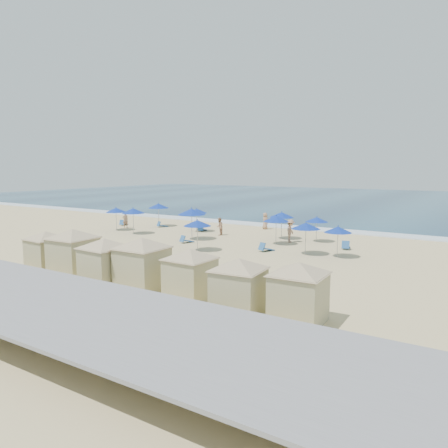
{
  "coord_description": "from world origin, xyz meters",
  "views": [
    {
      "loc": [
        19.62,
        -24.67,
        6.08
      ],
      "look_at": [
        1.69,
        3.0,
        1.73
      ],
      "focal_mm": 35.0,
      "sensor_mm": 36.0,
      "label": 1
    }
  ],
  "objects_px": {
    "umbrella_0": "(158,206)",
    "umbrella_2": "(133,211)",
    "cabana_2": "(105,256)",
    "cabana_5": "(239,279)",
    "trash_bin": "(137,257)",
    "beachgoer_3": "(265,221)",
    "umbrella_1": "(116,210)",
    "umbrella_10": "(306,226)",
    "beachgoer_0": "(125,220)",
    "cabana_4": "(190,267)",
    "umbrella_8": "(317,219)",
    "umbrella_9": "(338,230)",
    "umbrella_4": "(192,212)",
    "beachgoer_2": "(290,231)",
    "cabana_0": "(46,246)",
    "cabana_6": "(299,285)",
    "cabana_3": "(142,257)",
    "umbrella_7": "(276,219)",
    "umbrella_6": "(282,215)",
    "umbrella_3": "(197,211)",
    "beachgoer_1": "(219,226)",
    "cabana_1": "(73,246)",
    "umbrella_5": "(197,223)"
  },
  "relations": [
    {
      "from": "cabana_2",
      "to": "umbrella_1",
      "type": "bearing_deg",
      "value": 135.12
    },
    {
      "from": "cabana_3",
      "to": "umbrella_7",
      "type": "distance_m",
      "value": 15.13
    },
    {
      "from": "trash_bin",
      "to": "beachgoer_3",
      "type": "distance_m",
      "value": 18.16
    },
    {
      "from": "umbrella_8",
      "to": "umbrella_9",
      "type": "distance_m",
      "value": 6.1
    },
    {
      "from": "cabana_5",
      "to": "umbrella_7",
      "type": "height_order",
      "value": "cabana_5"
    },
    {
      "from": "cabana_4",
      "to": "umbrella_8",
      "type": "relative_size",
      "value": 1.96
    },
    {
      "from": "umbrella_4",
      "to": "umbrella_3",
      "type": "bearing_deg",
      "value": 121.21
    },
    {
      "from": "cabana_2",
      "to": "beachgoer_3",
      "type": "distance_m",
      "value": 22.84
    },
    {
      "from": "umbrella_9",
      "to": "umbrella_0",
      "type": "bearing_deg",
      "value": 165.91
    },
    {
      "from": "umbrella_4",
      "to": "cabana_3",
      "type": "bearing_deg",
      "value": -62.13
    },
    {
      "from": "cabana_0",
      "to": "cabana_3",
      "type": "height_order",
      "value": "cabana_3"
    },
    {
      "from": "umbrella_5",
      "to": "cabana_6",
      "type": "bearing_deg",
      "value": -38.82
    },
    {
      "from": "beachgoer_0",
      "to": "umbrella_10",
      "type": "bearing_deg",
      "value": 107.0
    },
    {
      "from": "trash_bin",
      "to": "beachgoer_2",
      "type": "bearing_deg",
      "value": 48.97
    },
    {
      "from": "umbrella_0",
      "to": "umbrella_2",
      "type": "xyz_separation_m",
      "value": [
        1.41,
        -5.04,
        -0.0
      ]
    },
    {
      "from": "umbrella_0",
      "to": "beachgoer_1",
      "type": "relative_size",
      "value": 1.54
    },
    {
      "from": "umbrella_8",
      "to": "beachgoer_1",
      "type": "height_order",
      "value": "umbrella_8"
    },
    {
      "from": "cabana_4",
      "to": "umbrella_8",
      "type": "xyz_separation_m",
      "value": [
        -0.8,
        17.91,
        0.34
      ]
    },
    {
      "from": "trash_bin",
      "to": "cabana_1",
      "type": "relative_size",
      "value": 0.19
    },
    {
      "from": "cabana_6",
      "to": "umbrella_2",
      "type": "relative_size",
      "value": 1.74
    },
    {
      "from": "umbrella_0",
      "to": "umbrella_9",
      "type": "relative_size",
      "value": 1.11
    },
    {
      "from": "umbrella_6",
      "to": "umbrella_8",
      "type": "height_order",
      "value": "umbrella_6"
    },
    {
      "from": "cabana_2",
      "to": "cabana_5",
      "type": "distance_m",
      "value": 7.99
    },
    {
      "from": "cabana_4",
      "to": "beachgoer_1",
      "type": "height_order",
      "value": "cabana_4"
    },
    {
      "from": "umbrella_5",
      "to": "umbrella_10",
      "type": "height_order",
      "value": "umbrella_5"
    },
    {
      "from": "umbrella_6",
      "to": "umbrella_10",
      "type": "relative_size",
      "value": 1.02
    },
    {
      "from": "umbrella_1",
      "to": "umbrella_10",
      "type": "relative_size",
      "value": 0.97
    },
    {
      "from": "cabana_4",
      "to": "umbrella_1",
      "type": "distance_m",
      "value": 23.74
    },
    {
      "from": "umbrella_9",
      "to": "umbrella_4",
      "type": "bearing_deg",
      "value": 177.9
    },
    {
      "from": "cabana_0",
      "to": "cabana_6",
      "type": "relative_size",
      "value": 0.97
    },
    {
      "from": "trash_bin",
      "to": "cabana_2",
      "type": "bearing_deg",
      "value": -84.97
    },
    {
      "from": "cabana_6",
      "to": "beachgoer_3",
      "type": "height_order",
      "value": "cabana_6"
    },
    {
      "from": "cabana_1",
      "to": "beachgoer_0",
      "type": "height_order",
      "value": "cabana_1"
    },
    {
      "from": "beachgoer_1",
      "to": "beachgoer_2",
      "type": "height_order",
      "value": "beachgoer_2"
    },
    {
      "from": "cabana_4",
      "to": "umbrella_4",
      "type": "bearing_deg",
      "value": 126.89
    },
    {
      "from": "cabana_6",
      "to": "umbrella_9",
      "type": "height_order",
      "value": "cabana_6"
    },
    {
      "from": "umbrella_1",
      "to": "umbrella_2",
      "type": "xyz_separation_m",
      "value": [
        3.02,
        -0.76,
        0.16
      ]
    },
    {
      "from": "umbrella_10",
      "to": "beachgoer_1",
      "type": "relative_size",
      "value": 1.48
    },
    {
      "from": "cabana_0",
      "to": "umbrella_7",
      "type": "height_order",
      "value": "cabana_0"
    },
    {
      "from": "beachgoer_0",
      "to": "beachgoer_2",
      "type": "xyz_separation_m",
      "value": [
        17.42,
        1.15,
        0.14
      ]
    },
    {
      "from": "beachgoer_0",
      "to": "beachgoer_2",
      "type": "distance_m",
      "value": 17.46
    },
    {
      "from": "trash_bin",
      "to": "umbrella_10",
      "type": "xyz_separation_m",
      "value": [
        7.65,
        8.62,
        1.57
      ]
    },
    {
      "from": "umbrella_1",
      "to": "umbrella_3",
      "type": "bearing_deg",
      "value": 26.01
    },
    {
      "from": "umbrella_2",
      "to": "umbrella_10",
      "type": "height_order",
      "value": "umbrella_2"
    },
    {
      "from": "cabana_3",
      "to": "umbrella_9",
      "type": "bearing_deg",
      "value": 66.75
    },
    {
      "from": "umbrella_5",
      "to": "umbrella_7",
      "type": "height_order",
      "value": "umbrella_7"
    },
    {
      "from": "umbrella_8",
      "to": "beachgoer_1",
      "type": "xyz_separation_m",
      "value": [
        -8.53,
        -1.4,
        -1.04
      ]
    },
    {
      "from": "cabana_2",
      "to": "umbrella_6",
      "type": "distance_m",
      "value": 18.33
    },
    {
      "from": "umbrella_3",
      "to": "beachgoer_2",
      "type": "relative_size",
      "value": 1.21
    },
    {
      "from": "cabana_5",
      "to": "umbrella_7",
      "type": "distance_m",
      "value": 16.75
    }
  ]
}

